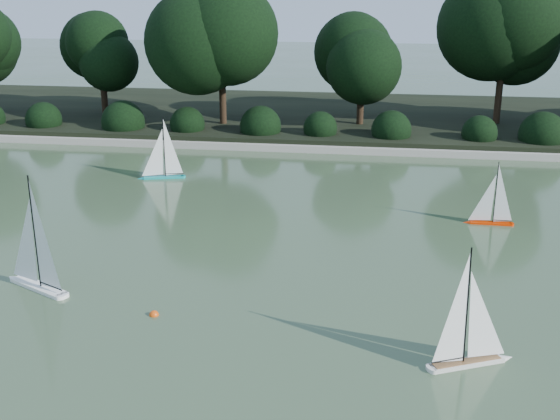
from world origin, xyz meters
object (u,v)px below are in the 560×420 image
(sailboat_white_b, at_px, (475,345))
(race_buoy, at_px, (154,315))
(sailboat_white_a, at_px, (32,269))
(sailboat_teal, at_px, (160,168))
(sailboat_orange, at_px, (488,214))

(sailboat_white_b, distance_m, race_buoy, 4.31)
(sailboat_white_a, relative_size, race_buoy, 13.98)
(sailboat_white_b, relative_size, sailboat_teal, 1.05)
(sailboat_white_a, bearing_deg, sailboat_teal, 89.16)
(sailboat_orange, height_order, race_buoy, sailboat_orange)
(sailboat_orange, bearing_deg, sailboat_teal, 163.33)
(sailboat_orange, relative_size, sailboat_teal, 0.85)
(sailboat_white_b, xyz_separation_m, race_buoy, (-4.25, 0.68, -0.25))
(sailboat_orange, bearing_deg, race_buoy, -138.37)
(sailboat_white_a, xyz_separation_m, sailboat_white_b, (6.34, -1.32, -0.05))
(sailboat_white_a, distance_m, sailboat_orange, 8.16)
(sailboat_teal, relative_size, race_buoy, 11.31)
(sailboat_white_a, height_order, sailboat_white_b, sailboat_white_a)
(race_buoy, bearing_deg, sailboat_white_a, 162.89)
(sailboat_teal, bearing_deg, race_buoy, -73.27)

